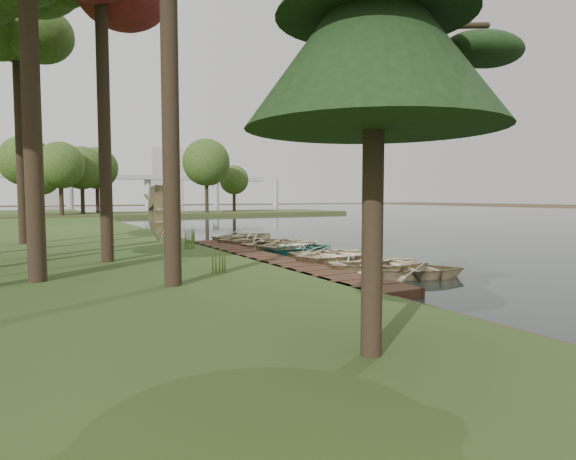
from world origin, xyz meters
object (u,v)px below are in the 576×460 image
boardwalk (265,260)px  stored_rowboat (159,236)px  rowboat_1 (380,263)px  rowboat_2 (371,260)px  rowboat_0 (419,268)px

boardwalk → stored_rowboat: size_ratio=5.33×
rowboat_1 → stored_rowboat: (-4.52, 12.73, 0.20)m
rowboat_1 → rowboat_2: bearing=-0.0°
boardwalk → rowboat_2: 4.29m
rowboat_0 → stored_rowboat: (-5.09, 13.98, 0.24)m
rowboat_1 → stored_rowboat: size_ratio=1.16×
rowboat_1 → stored_rowboat: stored_rowboat is taller
rowboat_2 → stored_rowboat: size_ratio=1.06×
boardwalk → rowboat_1: rowboat_1 is taller
boardwalk → rowboat_0: 6.31m
boardwalk → rowboat_0: size_ratio=5.09×
boardwalk → rowboat_0: rowboat_0 is taller
rowboat_1 → rowboat_2: size_ratio=1.10×
rowboat_2 → boardwalk: bearing=60.0°
stored_rowboat → boardwalk: bearing=-124.8°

